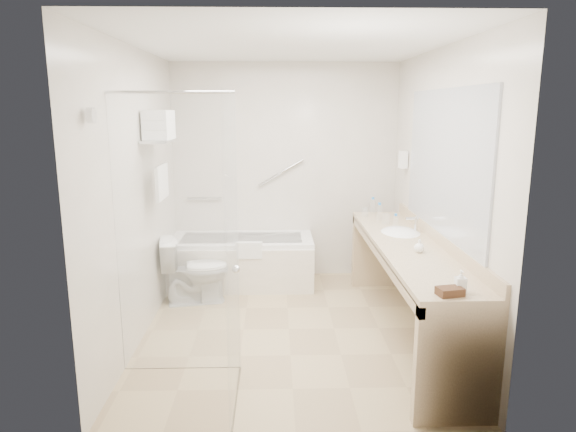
{
  "coord_description": "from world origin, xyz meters",
  "views": [
    {
      "loc": [
        -0.12,
        -4.39,
        2.0
      ],
      "look_at": [
        0.0,
        0.3,
        1.0
      ],
      "focal_mm": 32.0,
      "sensor_mm": 36.0,
      "label": 1
    }
  ],
  "objects_px": {
    "bathtub": "(242,261)",
    "water_bottle_left": "(395,223)",
    "vanity_counter": "(407,266)",
    "toilet": "(195,271)",
    "amenity_basket": "(450,291)"
  },
  "relations": [
    {
      "from": "amenity_basket",
      "to": "water_bottle_left",
      "type": "distance_m",
      "value": 1.71
    },
    {
      "from": "bathtub",
      "to": "water_bottle_left",
      "type": "distance_m",
      "value": 1.9
    },
    {
      "from": "vanity_counter",
      "to": "amenity_basket",
      "type": "distance_m",
      "value": 1.27
    },
    {
      "from": "bathtub",
      "to": "vanity_counter",
      "type": "bearing_deg",
      "value": -42.35
    },
    {
      "from": "bathtub",
      "to": "water_bottle_left",
      "type": "height_order",
      "value": "water_bottle_left"
    },
    {
      "from": "toilet",
      "to": "water_bottle_left",
      "type": "relative_size",
      "value": 4.21
    },
    {
      "from": "toilet",
      "to": "bathtub",
      "type": "bearing_deg",
      "value": -50.16
    },
    {
      "from": "amenity_basket",
      "to": "bathtub",
      "type": "bearing_deg",
      "value": 119.02
    },
    {
      "from": "vanity_counter",
      "to": "toilet",
      "type": "distance_m",
      "value": 2.17
    },
    {
      "from": "toilet",
      "to": "amenity_basket",
      "type": "relative_size",
      "value": 4.45
    },
    {
      "from": "vanity_counter",
      "to": "toilet",
      "type": "relative_size",
      "value": 3.87
    },
    {
      "from": "bathtub",
      "to": "amenity_basket",
      "type": "xyz_separation_m",
      "value": [
        1.46,
        -2.64,
        0.6
      ]
    },
    {
      "from": "toilet",
      "to": "vanity_counter",
      "type": "bearing_deg",
      "value": -123.58
    },
    {
      "from": "water_bottle_left",
      "to": "vanity_counter",
      "type": "bearing_deg",
      "value": -89.23
    },
    {
      "from": "bathtub",
      "to": "water_bottle_left",
      "type": "bearing_deg",
      "value": -31.53
    }
  ]
}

